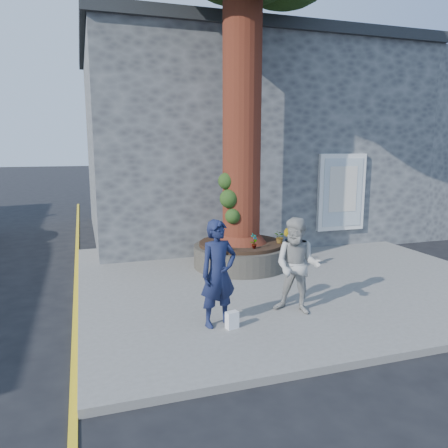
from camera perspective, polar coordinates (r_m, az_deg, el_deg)
name	(u,v)px	position (r m, az deg, el deg)	size (l,w,h in m)	color
ground	(238,301)	(8.77, 1.83, -10.06)	(120.00, 120.00, 0.00)	black
pavement	(285,277)	(10.18, 7.91, -6.88)	(9.00, 8.00, 0.12)	slate
yellow_line	(76,301)	(9.24, -18.77, -9.51)	(0.10, 30.00, 0.01)	yellow
stone_shop	(236,142)	(15.84, 1.55, 10.69)	(10.30, 8.30, 6.30)	#47494C
neighbour_shop	(418,146)	(20.00, 23.99, 9.29)	(6.00, 8.00, 6.00)	#47494C
planter	(241,254)	(10.70, 2.23, -3.97)	(2.30, 2.30, 0.60)	black
man	(218,273)	(7.10, -0.74, -6.48)	(0.64, 0.42, 1.76)	#161D3E
woman	(297,266)	(7.75, 9.56, -5.42)	(0.83, 0.64, 1.70)	#A4A39D
shopping_bag	(232,320)	(7.22, 1.06, -12.42)	(0.20, 0.12, 0.28)	white
plant_a	(254,241)	(9.94, 3.95, -2.22)	(0.19, 0.13, 0.36)	gray
plant_b	(289,238)	(10.16, 8.43, -1.82)	(0.24, 0.23, 0.43)	gray
plant_c	(218,246)	(9.55, -0.77, -2.89)	(0.17, 0.17, 0.30)	gray
plant_d	(280,237)	(10.56, 7.35, -1.69)	(0.27, 0.24, 0.30)	gray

